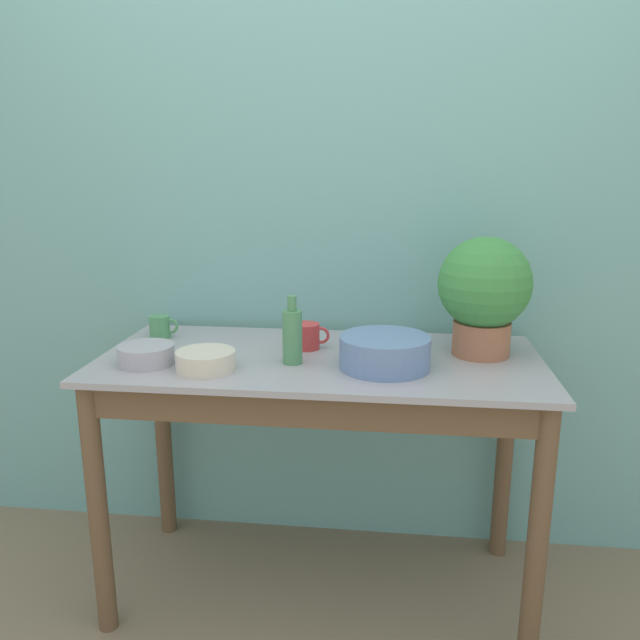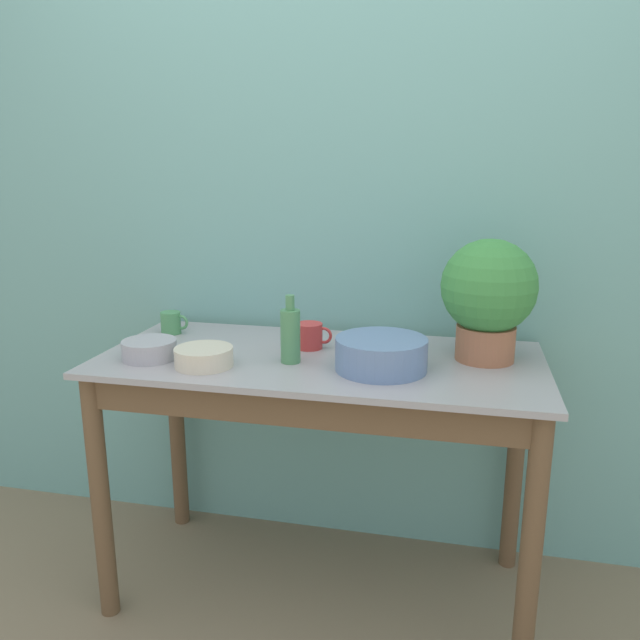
# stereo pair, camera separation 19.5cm
# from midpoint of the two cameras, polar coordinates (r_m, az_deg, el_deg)

# --- Properties ---
(wall_back) EXTENTS (6.00, 0.05, 2.40)m
(wall_back) POSITION_cam_midpoint_polar(r_m,az_deg,el_deg) (2.28, 4.60, 8.03)
(wall_back) COLOR #70ADA8
(wall_back) RESTS_ON ground_plane
(counter_table) EXTENTS (1.40, 0.65, 0.84)m
(counter_table) POSITION_cam_midpoint_polar(r_m,az_deg,el_deg) (2.02, 2.63, -8.13)
(counter_table) COLOR brown
(counter_table) RESTS_ON ground_plane
(potted_plant) EXTENTS (0.29, 0.29, 0.38)m
(potted_plant) POSITION_cam_midpoint_polar(r_m,az_deg,el_deg) (1.99, 17.89, 2.26)
(potted_plant) COLOR #A36647
(potted_plant) RESTS_ON counter_table
(bowl_wash_large) EXTENTS (0.27, 0.27, 0.10)m
(bowl_wash_large) POSITION_cam_midpoint_polar(r_m,az_deg,el_deg) (1.86, 8.62, -3.13)
(bowl_wash_large) COLOR #6684B2
(bowl_wash_large) RESTS_ON counter_table
(bottle_tall) EXTENTS (0.06, 0.06, 0.21)m
(bottle_tall) POSITION_cam_midpoint_polar(r_m,az_deg,el_deg) (1.90, 0.20, -1.38)
(bottle_tall) COLOR #4C8C59
(bottle_tall) RESTS_ON counter_table
(mug_green) EXTENTS (0.10, 0.07, 0.08)m
(mug_green) POSITION_cam_midpoint_polar(r_m,az_deg,el_deg) (2.28, -11.07, -0.28)
(mug_green) COLOR #4C935B
(mug_green) RESTS_ON counter_table
(mug_red) EXTENTS (0.12, 0.09, 0.08)m
(mug_red) POSITION_cam_midpoint_polar(r_m,az_deg,el_deg) (2.06, 1.76, -1.49)
(mug_red) COLOR #C63838
(mug_red) RESTS_ON counter_table
(bowl_small_cream) EXTENTS (0.18, 0.18, 0.06)m
(bowl_small_cream) POSITION_cam_midpoint_polar(r_m,az_deg,el_deg) (1.90, -7.70, -3.40)
(bowl_small_cream) COLOR beige
(bowl_small_cream) RESTS_ON counter_table
(bowl_small_steel) EXTENTS (0.17, 0.17, 0.06)m
(bowl_small_steel) POSITION_cam_midpoint_polar(r_m,az_deg,el_deg) (2.00, -12.67, -2.68)
(bowl_small_steel) COLOR #A8A8B2
(bowl_small_steel) RESTS_ON counter_table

